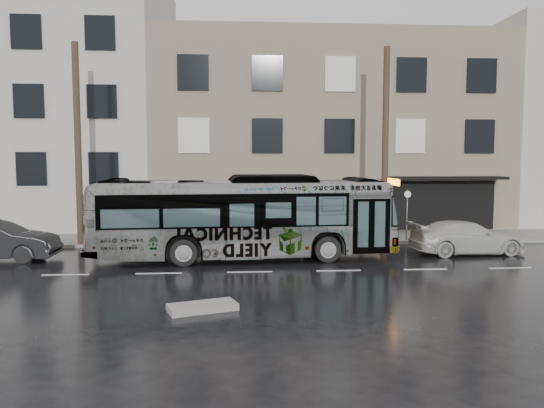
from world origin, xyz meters
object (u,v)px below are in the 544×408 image
Objects in this scene: utility_pole_rear at (78,144)px; white_sedan at (467,237)px; utility_pole_front at (385,145)px; sign_post at (407,215)px; bus at (243,217)px.

utility_pole_rear is 17.45m from white_sedan.
utility_pole_front is 14.00m from utility_pole_rear.
utility_pole_rear is at bearing 180.00° from sign_post.
utility_pole_front is at bearing 0.00° from utility_pole_rear.
bus is at bearing 88.90° from white_sedan.
utility_pole_rear is at bearing 180.00° from utility_pole_front.
white_sedan is at bearing -59.44° from sign_post.
bus is (7.32, -3.23, -2.97)m from utility_pole_rear.
utility_pole_rear is at bearing 76.84° from white_sedan.
bus is (-6.68, -3.23, -2.97)m from utility_pole_front.
bus is 9.51m from white_sedan.
utility_pole_front is 0.75× the size of bus.
bus reaches higher than sign_post.
utility_pole_front and utility_pole_rear have the same top height.
white_sedan is (9.45, 0.41, -0.98)m from bus.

